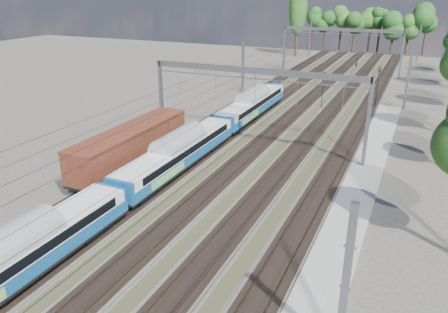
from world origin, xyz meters
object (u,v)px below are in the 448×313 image
at_px(signal_near, 323,85).
at_px(worker, 357,63).
at_px(emu_train, 177,150).
at_px(freight_boxcar, 132,145).
at_px(signal_far, 378,82).

bearing_deg(signal_near, worker, 113.98).
height_order(emu_train, worker, emu_train).
distance_m(emu_train, signal_near, 30.15).
distance_m(freight_boxcar, signal_near, 32.37).
distance_m(signal_near, signal_far, 7.89).
relative_size(freight_boxcar, signal_far, 2.56).
xyz_separation_m(emu_train, worker, (6.60, 66.44, -1.49)).
height_order(freight_boxcar, signal_near, signal_near).
relative_size(emu_train, worker, 32.85).
relative_size(worker, signal_far, 0.29).
xyz_separation_m(freight_boxcar, signal_near, (11.79, 30.14, 0.92)).
bearing_deg(signal_near, freight_boxcar, -88.45).
relative_size(worker, signal_near, 0.34).
bearing_deg(signal_far, freight_boxcar, -124.87).
bearing_deg(worker, signal_near, -165.07).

